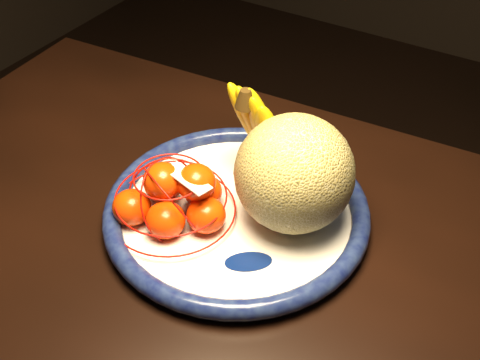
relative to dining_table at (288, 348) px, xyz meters
The scene contains 6 objects.
dining_table is the anchor object (origin of this frame).
fruit_bowl 0.21m from the dining_table, 143.40° to the left, with size 0.40×0.40×0.03m.
cantaloupe 0.24m from the dining_table, 117.73° to the left, with size 0.17×0.17×0.17m, color olive.
banana_bunch 0.32m from the dining_table, 127.93° to the left, with size 0.11×0.12×0.18m.
mandarin_bag 0.26m from the dining_table, 165.46° to the left, with size 0.23×0.23×0.12m.
price_tag 0.27m from the dining_table, 162.98° to the left, with size 0.07×0.03×0.00m, color white.
Camera 1 is at (0.13, -0.39, 1.39)m, focal length 45.00 mm.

